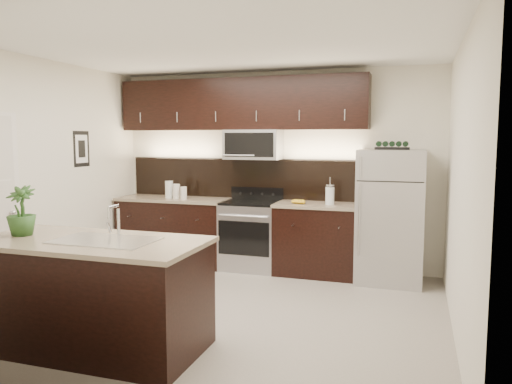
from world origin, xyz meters
TOP-DOWN VIEW (x-y plane):
  - ground at (0.00, 0.00)m, footprint 4.50×4.50m
  - room_walls at (-0.11, -0.04)m, footprint 4.52×4.02m
  - counter_run at (-0.46, 1.69)m, footprint 3.51×0.65m
  - upper_fixtures at (-0.43, 1.84)m, footprint 3.49×0.40m
  - island at (-0.72, -1.20)m, footprint 1.96×0.96m
  - sink_faucet at (-0.57, -1.19)m, footprint 0.84×0.50m
  - refrigerator at (1.59, 1.63)m, footprint 0.80×0.72m
  - wine_rack at (1.59, 1.63)m, footprint 0.41×0.25m
  - plant at (-1.40, -1.21)m, footprint 0.30×0.30m
  - canisters at (-1.36, 1.62)m, footprint 0.36×0.17m
  - french_press at (0.83, 1.64)m, footprint 0.12×0.12m
  - bananas at (0.39, 1.61)m, footprint 0.21×0.17m

SIDE VIEW (x-z plane):
  - ground at x=0.00m, z-range 0.00..0.00m
  - counter_run at x=-0.46m, z-range 0.00..0.94m
  - island at x=-0.72m, z-range 0.00..0.94m
  - refrigerator at x=1.59m, z-range 0.00..1.65m
  - sink_faucet at x=-0.57m, z-range 0.81..1.10m
  - bananas at x=0.39m, z-range 0.94..1.00m
  - canisters at x=-1.36m, z-range 0.93..1.17m
  - french_press at x=0.83m, z-range 0.90..1.24m
  - plant at x=-1.40m, z-range 0.94..1.38m
  - wine_rack at x=1.59m, z-range 1.65..1.74m
  - room_walls at x=-0.11m, z-range 0.34..3.05m
  - upper_fixtures at x=-0.43m, z-range 1.31..2.97m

